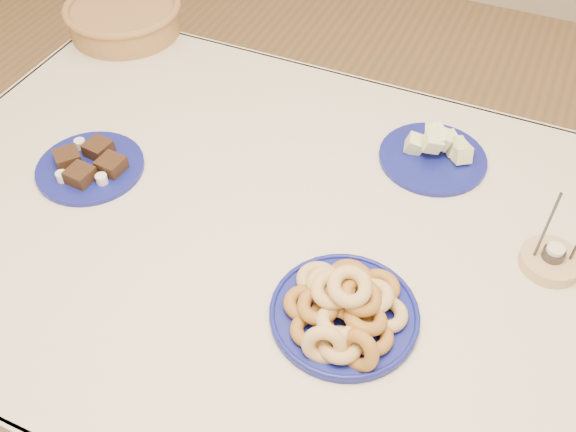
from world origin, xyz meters
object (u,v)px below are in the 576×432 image
object	(u,v)px
dining_table	(298,267)
donut_platter	(345,310)
wicker_basket	(124,17)
melon_plate	(436,152)
candle_holder	(551,260)
brownie_plate	(90,165)

from	to	relation	value
dining_table	donut_platter	bearing A→B (deg)	-44.81
wicker_basket	melon_plate	bearing A→B (deg)	-10.35
donut_platter	melon_plate	size ratio (longest dim) A/B	0.99
dining_table	melon_plate	world-z (taller)	melon_plate
dining_table	candle_holder	xyz separation A→B (m)	(0.47, 0.12, 0.12)
wicker_basket	donut_platter	bearing A→B (deg)	-36.11
melon_plate	brownie_plate	bearing A→B (deg)	-153.28
dining_table	brownie_plate	size ratio (longest dim) A/B	5.65
candle_holder	brownie_plate	bearing A→B (deg)	-172.07
melon_plate	candle_holder	size ratio (longest dim) A/B	1.57
brownie_plate	dining_table	bearing A→B (deg)	1.61
brownie_plate	candle_holder	distance (m)	0.96
brownie_plate	wicker_basket	size ratio (longest dim) A/B	0.81
dining_table	wicker_basket	world-z (taller)	wicker_basket
wicker_basket	candle_holder	xyz separation A→B (m)	(1.20, -0.38, -0.03)
donut_platter	wicker_basket	size ratio (longest dim) A/B	0.79
donut_platter	brownie_plate	xyz separation A→B (m)	(-0.64, 0.14, -0.02)
wicker_basket	candle_holder	world-z (taller)	candle_holder
brownie_plate	candle_holder	world-z (taller)	candle_holder
melon_plate	candle_holder	world-z (taller)	candle_holder
wicker_basket	candle_holder	bearing A→B (deg)	-17.42
donut_platter	melon_plate	distance (m)	0.48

